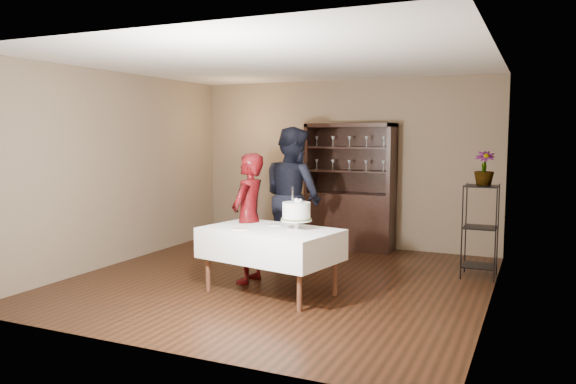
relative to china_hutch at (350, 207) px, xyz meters
name	(u,v)px	position (x,y,z in m)	size (l,w,h in m)	color
floor	(279,280)	(-0.20, -2.25, -0.66)	(5.00, 5.00, 0.00)	black
ceiling	(278,62)	(-0.20, -2.25, 2.04)	(5.00, 5.00, 0.00)	silver
back_wall	(343,164)	(-0.20, 0.25, 0.69)	(5.00, 0.02, 2.70)	#716148
wall_left	(119,168)	(-2.70, -2.25, 0.69)	(0.02, 5.00, 2.70)	#716148
wall_right	(493,181)	(2.30, -2.25, 0.69)	(0.02, 5.00, 2.70)	#716148
china_hutch	(350,207)	(0.00, 0.00, 0.00)	(1.40, 0.48, 2.00)	black
plant_etagere	(480,227)	(2.08, -1.05, -0.01)	(0.42, 0.42, 1.20)	black
cake_table	(270,244)	(-0.05, -2.80, -0.09)	(1.67, 1.21, 0.76)	white
woman	(249,218)	(-0.51, -2.46, 0.14)	(0.59, 0.38, 1.61)	#36040C
man	(293,196)	(-0.40, -1.36, 0.30)	(0.94, 0.73, 1.93)	black
cake	(296,212)	(0.25, -2.73, 0.29)	(0.41, 0.41, 0.49)	silver
plate_near	(241,229)	(-0.33, -2.99, 0.10)	(0.21, 0.21, 0.01)	silver
plate_far	(276,225)	(-0.08, -2.57, 0.10)	(0.17, 0.17, 0.01)	silver
potted_plant	(484,168)	(2.10, -1.03, 0.74)	(0.24, 0.24, 0.44)	#466430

